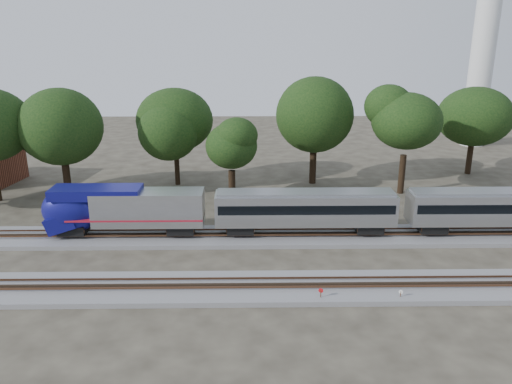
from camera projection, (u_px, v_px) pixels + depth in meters
ground at (244, 267)px, 41.40m from camera, size 160.00×160.00×0.00m
track_far at (245, 237)px, 47.06m from camera, size 160.00×5.00×0.73m
track_near at (244, 288)px, 37.52m from camera, size 160.00×5.00×0.73m
switch_stand_red at (321, 293)px, 35.74m from camera, size 0.34×0.16×1.11m
switch_stand_white at (401, 294)px, 35.84m from camera, size 0.28×0.15×0.93m
switch_lever at (329, 300)px, 35.96m from camera, size 0.57×0.45×0.30m
tree_2 at (61, 127)px, 56.46m from camera, size 8.58×8.58×12.09m
tree_3 at (175, 120)px, 61.73m from camera, size 8.45×8.45×11.91m
tree_4 at (231, 146)px, 56.79m from camera, size 6.40×6.40×9.02m
tree_5 at (315, 115)px, 62.13m from camera, size 9.00×9.00×12.69m
tree_6 at (407, 121)px, 58.09m from camera, size 8.93×8.93×12.59m
tree_7 at (475, 117)px, 66.82m from camera, size 8.04×8.04×11.33m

